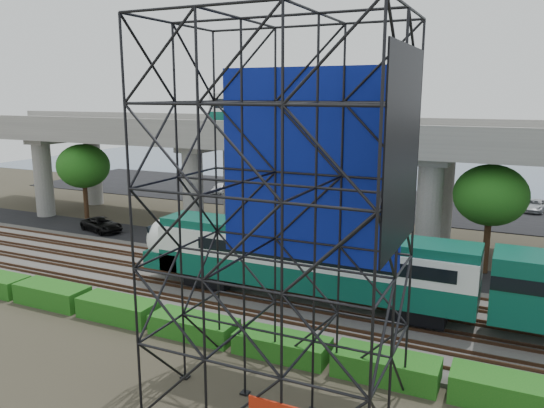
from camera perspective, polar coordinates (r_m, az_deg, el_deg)
The scene contains 13 objects.
ground at distance 32.48m, azimuth -5.64°, elevation -10.60°, with size 140.00×140.00×0.00m, color #474233.
ballast_bed at distance 34.05m, azimuth -3.90°, elevation -9.31°, with size 90.00×12.00×0.20m, color slate.
service_road at distance 41.29m, azimuth 1.83°, elevation -5.55°, with size 90.00×5.00×0.08m, color black.
parking_lot at distance 62.93m, azimuth 10.32°, elevation 0.31°, with size 90.00×18.00×0.08m, color black.
harbor_water at distance 84.11m, azimuth 14.19°, elevation 2.98°, with size 140.00×40.00×0.03m, color #485C77.
rail_tracks at distance 33.99m, azimuth -3.91°, elevation -9.02°, with size 90.00×9.52×0.16m.
commuter_train at distance 30.54m, azimuth 7.51°, elevation -6.35°, with size 29.30×3.06×4.30m.
overpass at distance 44.81m, azimuth 4.39°, elevation 6.46°, with size 80.00×12.00×12.40m.
scaffold_tower at distance 20.09m, azimuth 0.70°, elevation -2.20°, with size 9.36×6.36×15.00m.
hedge_strip at distance 28.43m, azimuth -8.39°, elevation -12.81°, with size 34.60×1.80×1.20m.
trees at distance 47.00m, azimuth -0.62°, elevation 3.50°, with size 40.94×16.94×7.69m.
suv at distance 50.47m, azimuth -17.84°, elevation -2.12°, with size 2.09×4.54×1.26m, color black.
parked_cars at distance 62.18m, azimuth 11.72°, elevation 0.72°, with size 38.33×9.52×1.27m.
Camera 1 is at (15.50, -25.74, 12.32)m, focal length 35.00 mm.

